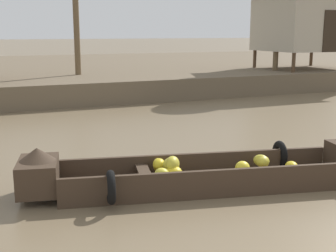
{
  "coord_description": "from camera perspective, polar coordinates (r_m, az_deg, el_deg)",
  "views": [
    {
      "loc": [
        -4.25,
        -2.41,
        2.58
      ],
      "look_at": [
        -0.62,
        6.02,
        0.67
      ],
      "focal_mm": 48.53,
      "sensor_mm": 36.0,
      "label": 1
    }
  ],
  "objects": [
    {
      "name": "ground_plane",
      "position": [
        13.37,
        -4.29,
        0.63
      ],
      "size": [
        300.0,
        300.0,
        0.0
      ],
      "primitive_type": "plane",
      "color": "#726047"
    },
    {
      "name": "banana_boat",
      "position": [
        7.66,
        4.67,
        -5.79
      ],
      "size": [
        6.07,
        2.24,
        0.82
      ],
      "color": "#3D2D21",
      "rests_on": "ground"
    },
    {
      "name": "riverbank_strip",
      "position": [
        25.76,
        -13.79,
        6.63
      ],
      "size": [
        160.0,
        20.0,
        0.83
      ],
      "primitive_type": "cube",
      "color": "brown",
      "rests_on": "ground"
    },
    {
      "name": "stilt_house_mid_right",
      "position": [
        22.73,
        16.91,
        12.83
      ],
      "size": [
        4.58,
        3.86,
        4.45
      ],
      "color": "#4C3826",
      "rests_on": "riverbank_strip"
    }
  ]
}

